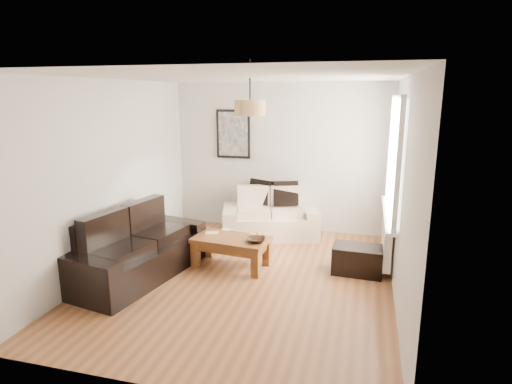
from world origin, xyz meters
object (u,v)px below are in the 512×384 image
(ottoman, at_px, (358,260))
(sofa_leather, at_px, (136,245))
(coffee_table, at_px, (231,252))
(loveseat_cream, at_px, (270,214))

(ottoman, bearing_deg, sofa_leather, -163.60)
(coffee_table, relative_size, ottoman, 1.57)
(loveseat_cream, distance_m, coffee_table, 1.47)
(loveseat_cream, bearing_deg, sofa_leather, -140.22)
(loveseat_cream, xyz_separation_m, coffee_table, (-0.23, -1.44, -0.18))
(loveseat_cream, bearing_deg, coffee_table, -115.78)
(loveseat_cream, relative_size, sofa_leather, 0.81)
(sofa_leather, bearing_deg, ottoman, -63.08)
(coffee_table, xyz_separation_m, ottoman, (1.74, 0.23, -0.02))
(loveseat_cream, relative_size, coffee_table, 1.53)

